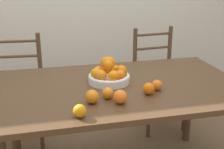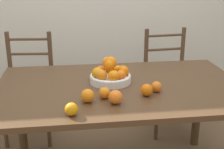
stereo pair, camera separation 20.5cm
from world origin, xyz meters
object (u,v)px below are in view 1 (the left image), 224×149
Objects in this scene: fruit_bowl at (109,74)px; orange_loose_0 at (92,97)px; chair_left at (19,91)px; orange_loose_2 at (120,97)px; orange_loose_4 at (80,111)px; chair_right at (158,80)px; orange_loose_3 at (157,85)px; orange_loose_5 at (149,89)px; orange_loose_1 at (108,93)px.

orange_loose_0 is (-0.17, -0.31, -0.02)m from fruit_bowl.
orange_loose_0 is 0.08× the size of chair_left.
fruit_bowl is at bearing 87.56° from orange_loose_2.
orange_loose_0 is at bearing 165.02° from orange_loose_2.
chair_left is at bearing 132.17° from fruit_bowl.
orange_loose_4 is (-0.27, -0.48, -0.02)m from fruit_bowl.
orange_loose_2 is at bearing -92.44° from fruit_bowl.
chair_right is at bearing 58.05° from orange_loose_2.
orange_loose_3 is 0.90× the size of orange_loose_5.
orange_loose_0 is at bearing -133.88° from chair_right.
orange_loose_4 is 0.07× the size of chair_left.
orange_loose_5 is 0.08× the size of chair_right.
chair_left is (-0.64, 1.08, -0.33)m from orange_loose_2.
fruit_bowl is at bearing -42.67° from chair_left.
orange_loose_3 is (0.44, 0.10, -0.01)m from orange_loose_0.
orange_loose_4 is at bearing -132.85° from chair_right.
orange_loose_1 is at bearing 22.17° from orange_loose_0.
orange_loose_1 is at bearing 45.73° from orange_loose_4.
chair_left is 1.00× the size of chair_right.
orange_loose_0 reaches higher than orange_loose_3.
orange_loose_4 is 1.55m from chair_right.
orange_loose_4 reaches higher than orange_loose_1.
chair_left is at bearing 107.86° from orange_loose_4.
orange_loose_1 is at bearing -169.94° from orange_loose_3.
orange_loose_4 is 0.95× the size of orange_loose_5.
orange_loose_2 is 0.23m from orange_loose_5.
orange_loose_0 reaches higher than orange_loose_4.
orange_loose_1 is (-0.07, -0.27, -0.02)m from fruit_bowl.
orange_loose_2 is at bearing -127.08° from chair_right.
fruit_bowl is 0.34m from orange_loose_3.
orange_loose_1 is 0.92× the size of orange_loose_5.
orange_loose_4 is 1.30m from chair_left.
orange_loose_5 is (-0.08, -0.05, 0.00)m from orange_loose_3.
orange_loose_0 is 1.12× the size of orange_loose_4.
chair_left is (-0.93, 0.93, -0.33)m from orange_loose_3.
orange_loose_2 is at bearing -57.29° from orange_loose_1.
orange_loose_0 is at bearing -166.97° from orange_loose_3.
orange_loose_3 is 0.07× the size of chair_right.
orange_loose_5 is (0.37, 0.05, -0.00)m from orange_loose_0.
orange_loose_5 is 1.35m from chair_left.
chair_right is (0.39, 0.93, -0.33)m from orange_loose_3.
fruit_bowl is 0.33m from orange_loose_5.
orange_loose_1 is at bearing -131.33° from chair_right.
orange_loose_1 is 0.34m from orange_loose_3.
orange_loose_4 is 0.07× the size of chair_right.
orange_loose_3 is 0.95× the size of orange_loose_4.
chair_right is (0.47, 0.99, -0.33)m from orange_loose_5.
orange_loose_1 is at bearing -178.82° from orange_loose_5.
orange_loose_5 is at bearing -54.01° from fruit_bowl.
orange_loose_3 is at bearing 27.03° from orange_loose_2.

